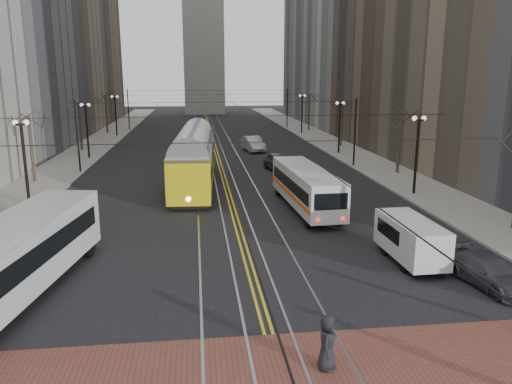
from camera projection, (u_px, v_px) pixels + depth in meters
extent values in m
plane|color=black|center=(265.00, 321.00, 18.18)|extent=(260.00, 260.00, 0.00)
cube|color=gray|center=(90.00, 149.00, 59.88)|extent=(5.00, 140.00, 0.15)
cube|color=gray|center=(333.00, 145.00, 63.40)|extent=(5.00, 140.00, 0.15)
cube|color=gray|center=(215.00, 147.00, 61.66)|extent=(4.80, 130.00, 0.02)
cube|color=gold|center=(215.00, 147.00, 61.66)|extent=(0.42, 130.00, 0.01)
cube|color=brown|center=(68.00, 13.00, 93.71)|extent=(16.00, 20.00, 40.00)
cube|color=brown|center=(418.00, 6.00, 61.72)|extent=(16.00, 20.00, 34.00)
cube|color=slate|center=(332.00, 17.00, 99.69)|extent=(16.00, 20.00, 40.00)
cylinder|color=black|center=(25.00, 166.00, 33.32)|extent=(0.20, 0.20, 5.60)
cylinder|color=black|center=(87.00, 133.00, 52.65)|extent=(0.20, 0.20, 5.60)
cylinder|color=black|center=(116.00, 117.00, 71.97)|extent=(0.20, 0.20, 5.60)
cylinder|color=black|center=(416.00, 158.00, 36.53)|extent=(0.20, 0.20, 5.60)
cylinder|color=black|center=(339.00, 129.00, 55.86)|extent=(0.20, 0.20, 5.60)
cylinder|color=black|center=(302.00, 115.00, 75.19)|extent=(0.20, 0.20, 5.60)
cylinder|color=#382D23|center=(32.00, 149.00, 40.82)|extent=(0.28, 0.28, 5.60)
cylinder|color=#382D23|center=(80.00, 127.00, 58.21)|extent=(0.28, 0.28, 5.60)
cylinder|color=#382D23|center=(106.00, 115.00, 75.60)|extent=(0.28, 0.28, 5.60)
cylinder|color=#382D23|center=(399.00, 143.00, 44.50)|extent=(0.28, 0.28, 5.60)
cylinder|color=#382D23|center=(341.00, 124.00, 61.89)|extent=(0.28, 0.28, 5.60)
cylinder|color=#382D23|center=(309.00, 113.00, 79.29)|extent=(0.28, 0.28, 5.60)
cylinder|color=black|center=(201.00, 98.00, 60.11)|extent=(0.03, 120.00, 0.03)
cylinder|color=black|center=(226.00, 98.00, 60.46)|extent=(0.03, 120.00, 0.03)
cylinder|color=black|center=(78.00, 137.00, 44.90)|extent=(0.16, 0.16, 6.60)
cylinder|color=black|center=(128.00, 110.00, 79.68)|extent=(0.16, 0.16, 6.60)
cylinder|color=black|center=(355.00, 133.00, 47.92)|extent=(0.16, 0.16, 6.60)
cylinder|color=black|center=(287.00, 109.00, 82.71)|extent=(0.16, 0.16, 6.60)
cube|color=silver|center=(11.00, 264.00, 19.43)|extent=(4.61, 12.65, 3.10)
cube|color=#D5C612|center=(194.00, 164.00, 39.74)|extent=(3.73, 15.86, 3.71)
cube|color=silver|center=(306.00, 189.00, 33.05)|extent=(2.81, 10.60, 2.74)
cube|color=silver|center=(410.00, 241.00, 23.67)|extent=(1.90, 4.74, 2.08)
imported|color=#44474D|center=(279.00, 162.00, 46.54)|extent=(2.71, 5.06, 1.64)
imported|color=#A9ACB1|center=(253.00, 144.00, 58.55)|extent=(2.62, 5.39, 1.70)
imported|color=#3B3D42|center=(489.00, 271.00, 21.15)|extent=(2.49, 4.59, 1.26)
imported|color=black|center=(327.00, 343.00, 15.03)|extent=(0.84, 1.00, 1.74)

